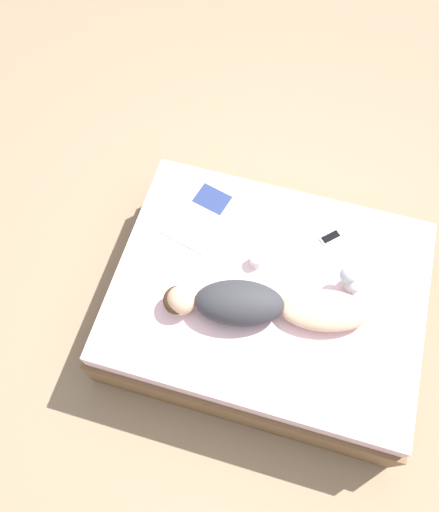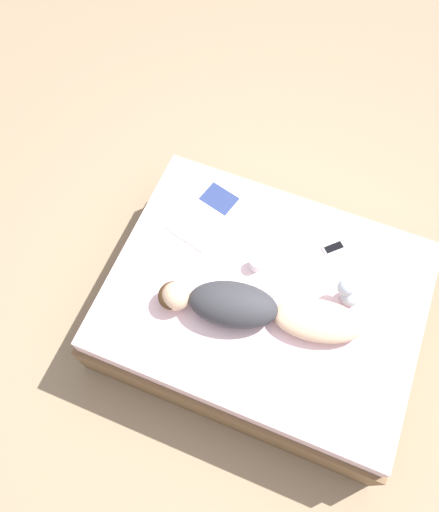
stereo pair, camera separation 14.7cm
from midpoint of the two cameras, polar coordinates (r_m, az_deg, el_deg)
ground_plane at (r=3.70m, az=3.84°, el=-6.74°), size 12.00×12.00×0.00m
bed at (r=3.45m, az=4.10°, el=-5.33°), size 1.58×2.04×0.53m
person at (r=3.05m, az=3.10°, el=-5.67°), size 0.50×1.29×0.22m
open_magazine at (r=3.44m, az=-3.18°, el=4.87°), size 0.60×0.45×0.01m
coffee_mug at (r=3.23m, az=3.00°, el=-0.45°), size 0.13×0.09×0.09m
cell_phone at (r=3.41m, az=11.37°, el=2.08°), size 0.15×0.15×0.01m
plush_toy at (r=3.20m, az=13.53°, el=-2.72°), size 0.14×0.16×0.20m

